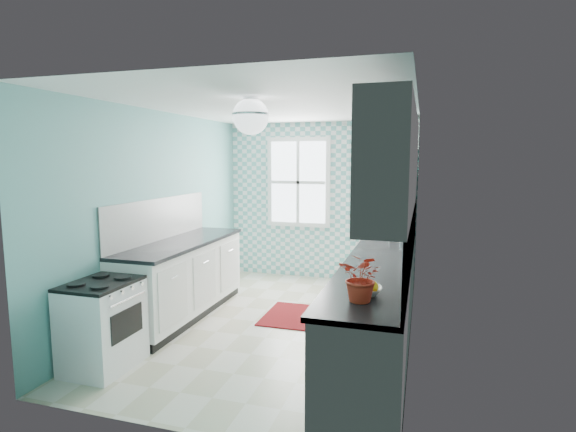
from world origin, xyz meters
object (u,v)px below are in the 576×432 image
(fridge, at_px, (388,232))
(fruit_bowl, at_px, (365,291))
(stove, at_px, (103,324))
(sink, at_px, (387,245))
(ceiling_light, at_px, (251,116))
(potted_plant, at_px, (363,277))
(microwave, at_px, (390,162))

(fridge, distance_m, fruit_bowl, 3.43)
(stove, xyz_separation_m, sink, (2.40, 1.93, 0.51))
(sink, bearing_deg, ceiling_light, -138.08)
(ceiling_light, height_order, potted_plant, ceiling_light)
(sink, xyz_separation_m, potted_plant, (-0.00, -2.20, 0.18))
(fridge, bearing_deg, fruit_bowl, -88.76)
(ceiling_light, height_order, fruit_bowl, ceiling_light)
(stove, height_order, sink, sink)
(potted_plant, bearing_deg, sink, 89.89)
(ceiling_light, bearing_deg, stove, -149.20)
(sink, bearing_deg, fruit_bowl, -93.44)
(fruit_bowl, xyz_separation_m, microwave, (-0.09, 3.43, 0.91))
(fridge, distance_m, sink, 1.41)
(sink, distance_m, potted_plant, 2.21)
(fridge, bearing_deg, ceiling_light, -113.26)
(ceiling_light, xyz_separation_m, stove, (-1.20, -0.71, -1.90))
(microwave, bearing_deg, ceiling_light, 66.77)
(stove, xyz_separation_m, microwave, (2.31, 3.33, 1.46))
(ceiling_light, bearing_deg, fruit_bowl, -34.08)
(potted_plant, relative_size, microwave, 0.64)
(potted_plant, bearing_deg, stove, 173.59)
(stove, distance_m, sink, 3.12)
(ceiling_light, height_order, microwave, ceiling_light)
(fridge, xyz_separation_m, stove, (-2.31, -3.33, -0.45))
(fruit_bowl, bearing_deg, sink, 89.88)
(potted_plant, distance_m, microwave, 3.68)
(ceiling_light, distance_m, microwave, 2.88)
(fridge, bearing_deg, sink, -86.41)
(ceiling_light, height_order, sink, ceiling_light)
(stove, bearing_deg, fruit_bowl, -5.22)
(fridge, distance_m, stove, 4.08)
(ceiling_light, bearing_deg, microwave, 67.01)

